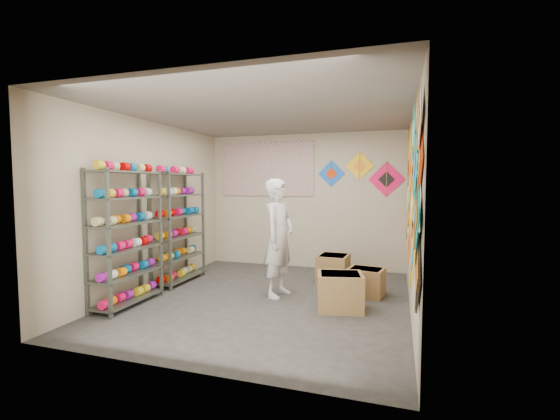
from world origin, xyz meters
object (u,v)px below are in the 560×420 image
(shelf_rack_back, at_px, (179,227))
(carton_c, at_px, (333,269))
(shopkeeper, at_px, (279,238))
(carton_a, at_px, (340,292))
(shelf_rack_front, at_px, (126,238))
(carton_b, at_px, (366,282))

(shelf_rack_back, relative_size, carton_c, 3.47)
(shopkeeper, distance_m, carton_a, 1.23)
(shelf_rack_front, relative_size, carton_a, 3.18)
(carton_b, xyz_separation_m, carton_c, (-0.60, 0.62, 0.03))
(carton_a, height_order, carton_c, carton_a)
(shelf_rack_front, bearing_deg, shelf_rack_back, 90.00)
(shelf_rack_front, distance_m, carton_a, 3.04)
(carton_a, bearing_deg, shelf_rack_front, -179.17)
(shelf_rack_back, distance_m, carton_b, 3.25)
(shelf_rack_back, xyz_separation_m, carton_b, (3.16, 0.14, -0.74))
(shelf_rack_front, distance_m, shelf_rack_back, 1.30)
(shelf_rack_back, distance_m, carton_a, 3.02)
(carton_c, bearing_deg, carton_a, -73.81)
(carton_b, height_order, carton_c, carton_c)
(shopkeeper, bearing_deg, carton_c, -23.35)
(shopkeeper, bearing_deg, shelf_rack_back, 92.61)
(shopkeeper, xyz_separation_m, carton_a, (0.98, -0.37, -0.64))
(shopkeeper, relative_size, carton_a, 2.97)
(shelf_rack_back, height_order, carton_b, shelf_rack_back)
(carton_c, bearing_deg, shelf_rack_front, -137.88)
(shelf_rack_front, distance_m, carton_b, 3.55)
(shelf_rack_front, height_order, carton_b, shelf_rack_front)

